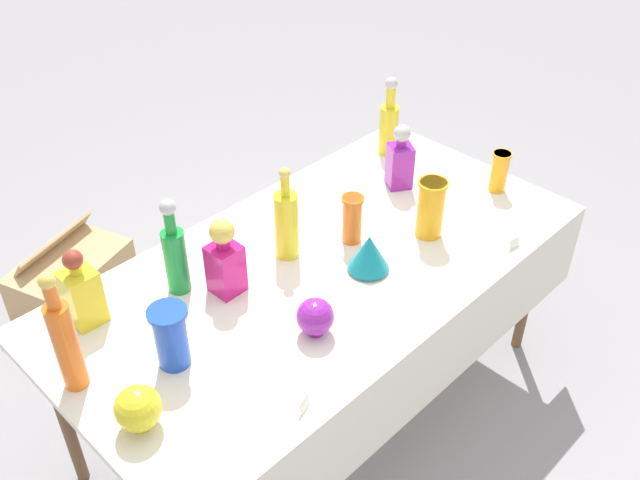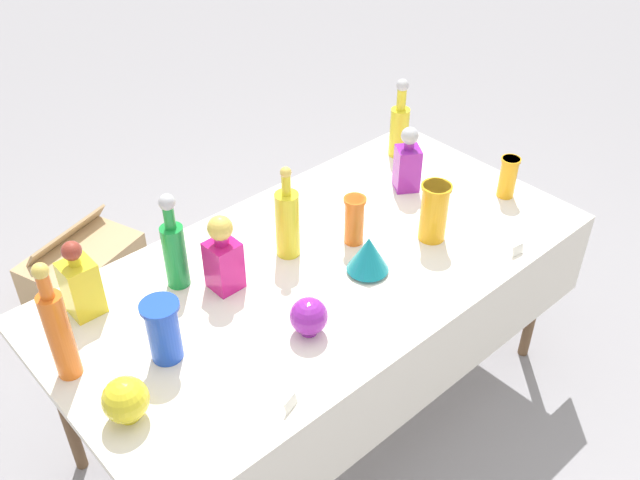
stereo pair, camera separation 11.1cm
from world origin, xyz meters
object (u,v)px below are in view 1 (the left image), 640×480
Objects in this scene: tall_bottle_0 at (65,340)px; slender_vase_3 at (171,335)px; tall_bottle_1 at (389,124)px; fluted_vase_0 at (369,252)px; square_decanter_0 at (225,259)px; square_decanter_2 at (400,160)px; tall_bottle_2 at (175,254)px; tall_bottle_3 at (286,223)px; slender_vase_1 at (431,207)px; round_bowl_1 at (315,317)px; cardboard_box_behind_left at (73,281)px; square_decanter_1 at (82,293)px; slender_vase_0 at (500,170)px; round_bowl_0 at (138,408)px; slender_vase_2 at (352,218)px.

tall_bottle_0 is 1.98× the size of slender_vase_3.
tall_bottle_1 reaches higher than fluted_vase_0.
tall_bottle_1 is 1.09m from square_decanter_0.
square_decanter_2 is (-0.17, -0.21, -0.02)m from tall_bottle_1.
tall_bottle_2 is at bearing 143.40° from fluted_vase_0.
tall_bottle_3 reaches higher than slender_vase_1.
round_bowl_1 is 0.21× the size of cardboard_box_behind_left.
square_decanter_1 reaches higher than cardboard_box_behind_left.
round_bowl_1 is at bearing -70.05° from tall_bottle_2.
slender_vase_3 is at bearing 172.27° from slender_vase_1.
slender_vase_0 reaches higher than round_bowl_0.
slender_vase_1 is (0.83, -0.40, -0.03)m from tall_bottle_2.
slender_vase_0 reaches higher than round_bowl_1.
tall_bottle_2 is 0.31m from square_decanter_1.
cardboard_box_behind_left is at bearing 105.79° from tall_bottle_3.
tall_bottle_0 is 1.32m from slender_vase_1.
slender_vase_1 is (1.29, -0.28, -0.05)m from tall_bottle_0.
tall_bottle_2 is at bearing 173.66° from square_decanter_2.
tall_bottle_2 is 0.59× the size of cardboard_box_behind_left.
tall_bottle_2 is at bearing 162.44° from tall_bottle_3.
tall_bottle_2 is 2.82× the size of round_bowl_1.
round_bowl_1 is at bearing -150.62° from slender_vase_2.
round_bowl_0 is 1.66m from cardboard_box_behind_left.
slender_vase_3 is (0.25, -0.13, -0.06)m from tall_bottle_0.
tall_bottle_1 is 0.82m from fluted_vase_0.
square_decanter_0 is 0.45m from square_decanter_1.
slender_vase_0 is 0.75× the size of slender_vase_1.
slender_vase_3 is 0.34× the size of cardboard_box_behind_left.
tall_bottle_3 is 0.25m from slender_vase_2.
tall_bottle_0 is 1.48× the size of square_decanter_1.
square_decanter_1 is at bearing 164.25° from tall_bottle_2.
cardboard_box_behind_left is (-0.96, 1.16, -0.75)m from square_decanter_2.
slender_vase_3 is 1.52m from cardboard_box_behind_left.
tall_bottle_1 is 0.58× the size of cardboard_box_behind_left.
tall_bottle_1 is at bearing 0.34° from square_decanter_1.
round_bowl_1 is at bearing -8.01° from round_bowl_0.
tall_bottle_3 is 1.72× the size of slender_vase_3.
slender_vase_0 is at bearing 2.89° from round_bowl_1.
cardboard_box_behind_left is (0.05, 1.05, -0.77)m from tall_bottle_2.
round_bowl_0 is at bearing -148.12° from slender_vase_3.
tall_bottle_2 is 0.34m from slender_vase_3.
cardboard_box_behind_left is at bearing 92.78° from square_decanter_0.
tall_bottle_0 is 1.81× the size of slender_vase_1.
square_decanter_2 reaches higher than slender_vase_2.
slender_vase_1 is 0.32m from fluted_vase_0.
tall_bottle_1 reaches higher than slender_vase_3.
round_bowl_1 is (-0.21, -0.35, -0.07)m from tall_bottle_3.
tall_bottle_3 is 1.25× the size of square_decanter_0.
slender_vase_3 reaches higher than slender_vase_0.
round_bowl_0 is (0.04, -0.26, -0.10)m from tall_bottle_0.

